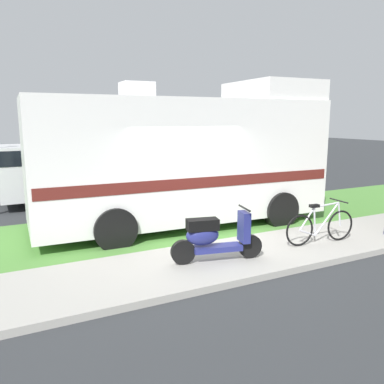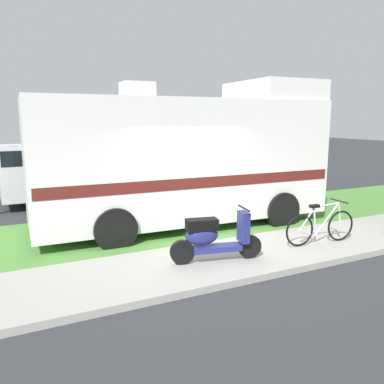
{
  "view_description": "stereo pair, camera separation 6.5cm",
  "coord_description": "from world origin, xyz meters",
  "px_view_note": "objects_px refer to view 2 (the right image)",
  "views": [
    {
      "loc": [
        -3.66,
        -7.15,
        2.65
      ],
      "look_at": [
        0.09,
        0.3,
        1.1
      ],
      "focal_mm": 36.76,
      "sensor_mm": 36.0,
      "label": 1
    },
    {
      "loc": [
        -3.61,
        -7.18,
        2.65
      ],
      "look_at": [
        0.09,
        0.3,
        1.1
      ],
      "focal_mm": 36.76,
      "sensor_mm": 36.0,
      "label": 2
    }
  ],
  "objects_px": {
    "motorhome_rv": "(185,158)",
    "bicycle": "(321,226)",
    "pickup_truck_near": "(70,171)",
    "scooter": "(213,237)"
  },
  "relations": [
    {
      "from": "bicycle",
      "to": "pickup_truck_near",
      "type": "distance_m",
      "value": 8.15
    },
    {
      "from": "bicycle",
      "to": "pickup_truck_near",
      "type": "xyz_separation_m",
      "value": [
        -3.78,
        7.2,
        0.5
      ]
    },
    {
      "from": "bicycle",
      "to": "motorhome_rv",
      "type": "bearing_deg",
      "value": 120.97
    },
    {
      "from": "scooter",
      "to": "pickup_truck_near",
      "type": "height_order",
      "value": "pickup_truck_near"
    },
    {
      "from": "motorhome_rv",
      "to": "bicycle",
      "type": "xyz_separation_m",
      "value": [
        1.72,
        -2.87,
        -1.23
      ]
    },
    {
      "from": "bicycle",
      "to": "pickup_truck_near",
      "type": "bearing_deg",
      "value": 117.71
    },
    {
      "from": "motorhome_rv",
      "to": "scooter",
      "type": "relative_size",
      "value": 4.22
    },
    {
      "from": "bicycle",
      "to": "scooter",
      "type": "bearing_deg",
      "value": 178.24
    },
    {
      "from": "bicycle",
      "to": "pickup_truck_near",
      "type": "relative_size",
      "value": 0.3
    },
    {
      "from": "motorhome_rv",
      "to": "pickup_truck_near",
      "type": "xyz_separation_m",
      "value": [
        -2.06,
        4.33,
        -0.73
      ]
    }
  ]
}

